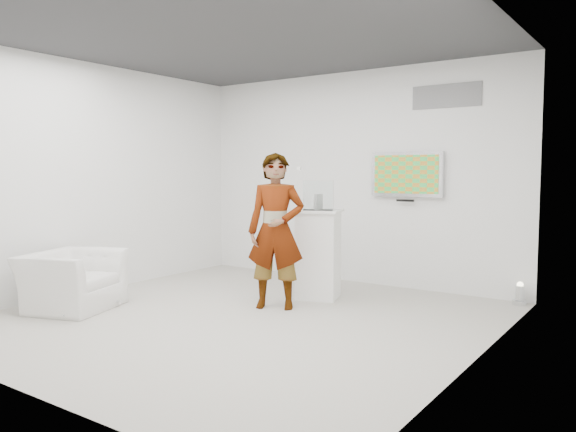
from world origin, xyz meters
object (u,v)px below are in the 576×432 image
object	(u,v)px
tv	(407,174)
person	(276,231)
floor_uplight	(520,294)
pedestal	(318,254)
armchair	(72,281)

from	to	relation	value
tv	person	distance (m)	2.14
tv	floor_uplight	size ratio (longest dim) A/B	3.82
person	floor_uplight	world-z (taller)	person
person	floor_uplight	distance (m)	3.00
pedestal	floor_uplight	distance (m)	2.45
pedestal	floor_uplight	bearing A→B (deg)	25.40
person	pedestal	distance (m)	0.82
person	armchair	xyz separation A→B (m)	(-1.91, -1.39, -0.57)
floor_uplight	tv	bearing A→B (deg)	176.05
person	pedestal	xyz separation A→B (m)	(0.13, 0.73, -0.34)
tv	armchair	xyz separation A→B (m)	(-2.72, -3.26, -1.22)
tv	floor_uplight	world-z (taller)	tv
person	armchair	size ratio (longest dim) A/B	1.77
person	pedestal	size ratio (longest dim) A/B	1.62
armchair	pedestal	bearing A→B (deg)	-62.76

